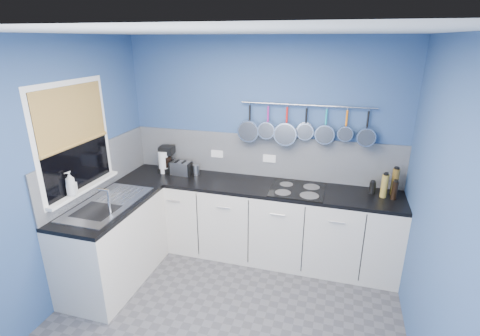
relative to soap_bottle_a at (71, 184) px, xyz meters
The scene contains 39 objects.
floor 1.93m from the soap_bottle_a, ahead, with size 3.20×3.00×0.02m, color #47474C.
ceiling 2.04m from the soap_bottle_a, ahead, with size 3.20×3.00×0.02m, color white.
wall_back 2.08m from the soap_bottle_a, 42.50° to the left, with size 3.20×0.02×2.50m, color #2F4B7B.
wall_left 0.16m from the soap_bottle_a, 126.56° to the right, with size 0.02×3.00×2.50m, color #2F4B7B.
wall_right 3.14m from the soap_bottle_a, ahead, with size 0.02×3.00×2.50m, color #2F4B7B.
backsplash_back 2.06m from the soap_bottle_a, 42.05° to the left, with size 3.20×0.02×0.50m, color gray.
backsplash_left 0.50m from the soap_bottle_a, 96.72° to the left, with size 0.02×1.80×0.50m, color gray.
cabinet_run_back 2.02m from the soap_bottle_a, 35.52° to the left, with size 3.20×0.60×0.86m, color beige.
worktop_back 1.90m from the soap_bottle_a, 35.52° to the left, with size 3.20×0.60×0.04m, color black.
cabinet_run_left 0.80m from the soap_bottle_a, 39.87° to the left, with size 0.60×1.20×0.86m, color beige.
worktop_left 0.42m from the soap_bottle_a, 39.87° to the left, with size 0.60×1.20×0.04m, color black.
window_frame 0.43m from the soap_bottle_a, 103.18° to the left, with size 0.01×1.00×1.10m, color white.
window_glass 0.43m from the soap_bottle_a, 101.76° to the left, with size 0.01×0.90×1.00m, color black.
bamboo_blind 0.64m from the soap_bottle_a, 99.46° to the left, with size 0.01×0.90×0.55m, color gold.
window_sill 0.24m from the soap_bottle_a, 95.94° to the left, with size 0.10×0.98×0.03m, color white.
sink_unit 0.40m from the soap_bottle_a, 39.87° to the left, with size 0.50×0.95×0.01m, color silver.
mixer_tap 0.41m from the soap_bottle_a, ahead, with size 0.12×0.08×0.26m, color silver, non-canonical shape.
socket_left 1.68m from the soap_bottle_a, 54.37° to the left, with size 0.15×0.01×0.09m, color white.
socket_right 2.13m from the soap_bottle_a, 39.99° to the left, with size 0.15×0.01×0.09m, color white.
pot_rail 2.51m from the soap_bottle_a, 33.47° to the left, with size 0.02×0.02×1.45m, color silver.
soap_bottle_a is the anchor object (origin of this frame).
soap_bottle_b 0.03m from the soap_bottle_a, 90.00° to the left, with size 0.08×0.08×0.17m, color white.
paper_towel 1.22m from the soap_bottle_a, 72.83° to the left, with size 0.12×0.12×0.27m, color white.
coffee_maker 1.27m from the soap_bottle_a, 72.57° to the left, with size 0.18×0.20×0.32m, color black, non-canonical shape.
toaster 1.31m from the soap_bottle_a, 63.15° to the left, with size 0.25×0.14×0.16m, color silver.
canister 1.44m from the soap_bottle_a, 57.69° to the left, with size 0.08×0.08×0.12m, color silver.
hob 2.28m from the soap_bottle_a, 27.44° to the left, with size 0.58×0.51×0.01m, color black.
pan_0 1.97m from the soap_bottle_a, 43.68° to the left, with size 0.25×0.10×0.44m, color silver, non-canonical shape.
pan_1 2.13m from the soap_bottle_a, 39.66° to the left, with size 0.20×0.11×0.39m, color silver, non-canonical shape.
pan_2 2.29m from the soap_bottle_a, 36.23° to the left, with size 0.26×0.10×0.45m, color silver, non-canonical shape.
pan_3 2.46m from the soap_bottle_a, 33.27° to the left, with size 0.19×0.06×0.38m, color silver, non-canonical shape.
pan_4 2.64m from the soap_bottle_a, 30.72° to the left, with size 0.21×0.09×0.40m, color silver, non-canonical shape.
pan_5 2.82m from the soap_bottle_a, 28.50° to the left, with size 0.17×0.09×0.36m, color silver, non-canonical shape.
pan_6 3.01m from the soap_bottle_a, 26.56° to the left, with size 0.20×0.12×0.39m, color silver, non-canonical shape.
condiment_0 3.24m from the soap_bottle_a, 22.31° to the left, with size 0.07×0.07×0.29m, color brown.
condiment_1 3.15m from the soap_bottle_a, 22.61° to the left, with size 0.05×0.05×0.22m, color #3F721E.
condiment_2 3.04m from the soap_bottle_a, 23.34° to the left, with size 0.07×0.07×0.12m, color black.
condiment_3 3.19m from the soap_bottle_a, 20.19° to the left, with size 0.06×0.06×0.19m, color black.
condiment_4 3.11m from the soap_bottle_a, 21.36° to the left, with size 0.07×0.07×0.24m, color olive.
Camera 1 is at (0.87, -2.44, 2.46)m, focal length 26.77 mm.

